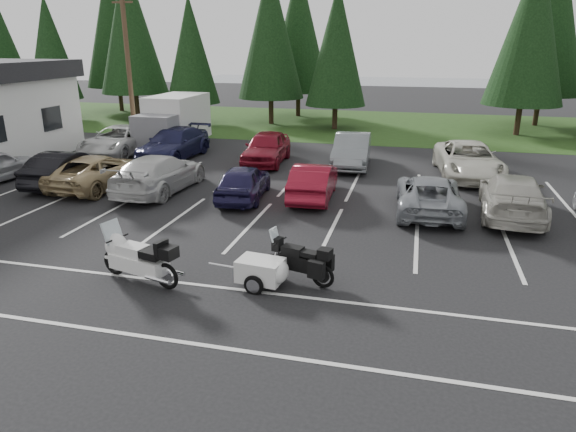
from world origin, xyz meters
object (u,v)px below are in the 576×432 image
at_px(car_near_4, 244,182).
at_px(car_near_5, 314,181).
at_px(box_truck, 170,123).
at_px(car_near_7, 512,196).
at_px(car_far_1, 174,144).
at_px(car_near_2, 99,171).
at_px(car_far_2, 267,148).
at_px(car_far_3, 352,150).
at_px(car_near_1, 66,168).
at_px(car_near_3, 159,173).
at_px(car_far_4, 468,160).
at_px(cargo_trailer, 261,273).
at_px(touring_motorcycle, 138,254).
at_px(car_near_6, 429,194).
at_px(utility_pole, 128,63).
at_px(adventure_motorcycle, 298,257).
at_px(car_far_0, 119,140).

relative_size(car_near_4, car_near_5, 0.95).
height_order(box_truck, car_near_7, box_truck).
bearing_deg(car_far_1, car_near_2, -92.88).
bearing_deg(car_far_2, car_far_3, 1.88).
distance_m(car_near_1, car_near_3, 4.33).
distance_m(car_near_3, car_far_3, 9.49).
relative_size(car_far_4, cargo_trailer, 3.44).
bearing_deg(car_near_1, car_far_1, -112.53).
xyz_separation_m(car_near_5, touring_motorcycle, (-2.81, -8.30, 0.07)).
distance_m(car_near_2, car_far_4, 16.14).
xyz_separation_m(car_near_4, car_far_1, (-5.89, 6.05, 0.10)).
relative_size(car_near_2, car_near_6, 1.03).
height_order(box_truck, car_near_6, box_truck).
bearing_deg(utility_pole, car_near_1, -80.51).
distance_m(touring_motorcycle, adventure_motorcycle, 4.01).
xyz_separation_m(car_near_5, cargo_trailer, (0.24, -7.83, -0.32)).
relative_size(car_far_2, cargo_trailer, 2.90).
distance_m(car_near_7, car_far_0, 19.94).
xyz_separation_m(car_far_2, car_far_3, (4.24, 0.38, -0.01)).
relative_size(car_near_7, car_far_4, 0.93).
distance_m(utility_pole, touring_motorcycle, 18.54).
height_order(car_near_2, car_far_0, car_far_0).
bearing_deg(car_near_3, utility_pole, -52.74).
bearing_deg(car_far_0, car_far_2, -2.08).
height_order(car_near_1, car_near_7, car_near_7).
xyz_separation_m(box_truck, car_near_3, (3.65, -8.42, -0.69)).
height_order(car_near_3, car_near_5, car_near_3).
bearing_deg(car_far_4, car_far_3, 166.10).
distance_m(car_far_4, adventure_motorcycle, 13.38).
xyz_separation_m(car_near_2, car_near_7, (16.17, 0.15, 0.06)).
relative_size(car_far_2, car_far_3, 0.98).
relative_size(car_near_3, car_near_6, 1.09).
bearing_deg(car_near_3, car_far_3, -135.68).
distance_m(car_near_2, car_far_1, 5.92).
xyz_separation_m(car_near_3, car_near_6, (10.59, -0.11, -0.09)).
height_order(car_near_5, car_far_0, car_far_0).
relative_size(box_truck, car_near_4, 1.40).
relative_size(utility_pole, box_truck, 1.61).
bearing_deg(car_near_4, box_truck, -55.59).
height_order(utility_pole, car_near_2, utility_pole).
relative_size(car_near_4, touring_motorcycle, 1.46).
relative_size(car_far_2, adventure_motorcycle, 2.09).
xyz_separation_m(car_near_4, car_near_5, (2.61, 0.72, 0.01)).
bearing_deg(car_near_3, cargo_trailer, 133.57).
distance_m(box_truck, cargo_trailer, 18.72).
bearing_deg(car_far_0, car_near_6, -22.35).
bearing_deg(car_near_3, car_near_7, -177.63).
height_order(car_far_3, adventure_motorcycle, car_far_3).
distance_m(box_truck, car_near_3, 9.21).
bearing_deg(car_near_4, car_far_4, -152.22).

